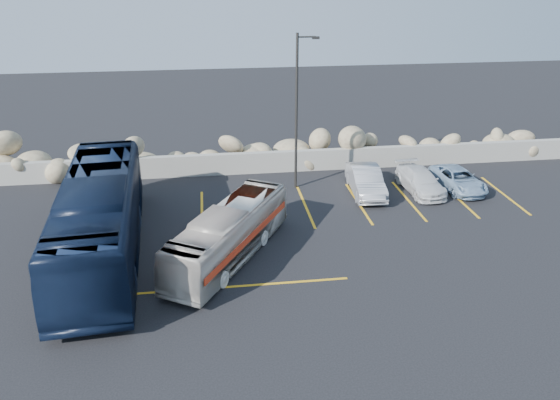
{
  "coord_description": "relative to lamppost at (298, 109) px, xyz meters",
  "views": [
    {
      "loc": [
        -1.96,
        -17.21,
        11.2
      ],
      "look_at": [
        0.91,
        4.0,
        1.75
      ],
      "focal_mm": 35.0,
      "sensor_mm": 36.0,
      "label": 1
    }
  ],
  "objects": [
    {
      "name": "parking_lines",
      "position": [
        2.09,
        -3.93,
        -4.29
      ],
      "size": [
        18.16,
        9.36,
        0.01
      ],
      "color": "gold",
      "rests_on": "ground"
    },
    {
      "name": "car_c",
      "position": [
        6.34,
        -1.38,
        -3.72
      ],
      "size": [
        1.82,
        4.04,
        1.15
      ],
      "primitive_type": "imported",
      "rotation": [
        0.0,
        0.0,
        0.05
      ],
      "color": "silver",
      "rests_on": "ground"
    },
    {
      "name": "lamppost",
      "position": [
        0.0,
        0.0,
        0.0
      ],
      "size": [
        1.14,
        0.18,
        8.0
      ],
      "color": "#2D2B28",
      "rests_on": "ground"
    },
    {
      "name": "ground",
      "position": [
        -2.56,
        -9.5,
        -4.3
      ],
      "size": [
        90.0,
        90.0,
        0.0
      ],
      "primitive_type": "plane",
      "color": "black",
      "rests_on": "ground"
    },
    {
      "name": "car_d",
      "position": [
        8.44,
        -1.38,
        -3.76
      ],
      "size": [
        2.15,
        4.03,
        1.08
      ],
      "primitive_type": "imported",
      "rotation": [
        0.0,
        0.0,
        0.09
      ],
      "color": "#86A3BE",
      "rests_on": "ground"
    },
    {
      "name": "tour_coach",
      "position": [
        -9.05,
        -6.09,
        -2.61
      ],
      "size": [
        3.66,
        12.24,
        3.36
      ],
      "primitive_type": "imported",
      "rotation": [
        0.0,
        0.0,
        0.07
      ],
      "color": "black",
      "rests_on": "ground"
    },
    {
      "name": "seawall",
      "position": [
        -2.56,
        2.5,
        -3.7
      ],
      "size": [
        60.0,
        0.4,
        1.2
      ],
      "primitive_type": "cube",
      "color": "gray",
      "rests_on": "ground"
    },
    {
      "name": "car_b",
      "position": [
        3.42,
        -1.27,
        -3.6
      ],
      "size": [
        1.76,
        4.3,
        1.39
      ],
      "primitive_type": "imported",
      "rotation": [
        0.0,
        0.0,
        -0.07
      ],
      "color": "#AFB0B4",
      "rests_on": "ground"
    },
    {
      "name": "vintage_bus",
      "position": [
        -3.93,
        -7.09,
        -3.2
      ],
      "size": [
        5.57,
        7.67,
        2.18
      ],
      "primitive_type": "imported",
      "rotation": [
        0.0,
        0.0,
        -0.54
      ],
      "color": "beige",
      "rests_on": "ground"
    },
    {
      "name": "riprap_pile",
      "position": [
        -2.56,
        3.7,
        -3.0
      ],
      "size": [
        54.0,
        2.8,
        2.6
      ],
      "primitive_type": null,
      "color": "#927C5F",
      "rests_on": "ground"
    }
  ]
}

